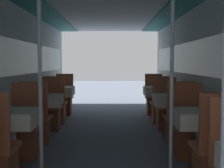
# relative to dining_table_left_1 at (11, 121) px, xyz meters

# --- Properties ---
(wall_left) EXTENTS (0.05, 9.73, 2.18)m
(wall_left) POSITION_rel_dining_table_left_1_xyz_m (-0.38, 1.06, 0.53)
(wall_left) COLOR silver
(wall_left) RESTS_ON ground_plane
(wall_right) EXTENTS (0.05, 9.73, 2.18)m
(wall_right) POSITION_rel_dining_table_left_1_xyz_m (2.58, 1.06, 0.53)
(wall_right) COLOR silver
(wall_right) RESTS_ON ground_plane
(dining_table_left_1) EXTENTS (0.60, 0.60, 0.72)m
(dining_table_left_1) POSITION_rel_dining_table_left_1_xyz_m (0.00, 0.00, 0.00)
(dining_table_left_1) COLOR #4C4C51
(dining_table_left_1) RESTS_ON ground_plane
(chair_left_far_1) EXTENTS (0.42, 0.42, 0.99)m
(chair_left_far_1) POSITION_rel_dining_table_left_1_xyz_m (0.00, 0.54, -0.30)
(chair_left_far_1) COLOR brown
(chair_left_far_1) RESTS_ON ground_plane
(support_pole_left_1) EXTENTS (0.04, 0.04, 2.18)m
(support_pole_left_1) POSITION_rel_dining_table_left_1_xyz_m (0.34, 0.00, 0.50)
(support_pole_left_1) COLOR silver
(support_pole_left_1) RESTS_ON ground_plane
(dining_table_left_2) EXTENTS (0.60, 0.60, 0.72)m
(dining_table_left_2) POSITION_rel_dining_table_left_1_xyz_m (0.00, 1.70, 0.00)
(dining_table_left_2) COLOR #4C4C51
(dining_table_left_2) RESTS_ON ground_plane
(chair_left_near_2) EXTENTS (0.42, 0.42, 0.99)m
(chair_left_near_2) POSITION_rel_dining_table_left_1_xyz_m (0.00, 1.17, -0.30)
(chair_left_near_2) COLOR brown
(chair_left_near_2) RESTS_ON ground_plane
(chair_left_far_2) EXTENTS (0.42, 0.42, 0.99)m
(chair_left_far_2) POSITION_rel_dining_table_left_1_xyz_m (0.00, 2.24, -0.30)
(chair_left_far_2) COLOR brown
(chair_left_far_2) RESTS_ON ground_plane
(dining_table_left_3) EXTENTS (0.60, 0.60, 0.72)m
(dining_table_left_3) POSITION_rel_dining_table_left_1_xyz_m (0.00, 3.41, 0.00)
(dining_table_left_3) COLOR #4C4C51
(dining_table_left_3) RESTS_ON ground_plane
(chair_left_near_3) EXTENTS (0.42, 0.42, 0.99)m
(chair_left_near_3) POSITION_rel_dining_table_left_1_xyz_m (0.00, 2.87, -0.30)
(chair_left_near_3) COLOR brown
(chair_left_near_3) RESTS_ON ground_plane
(chair_left_far_3) EXTENTS (0.42, 0.42, 0.99)m
(chair_left_far_3) POSITION_rel_dining_table_left_1_xyz_m (0.00, 3.94, -0.30)
(chair_left_far_3) COLOR brown
(chair_left_far_3) RESTS_ON ground_plane
(dining_table_right_1) EXTENTS (0.60, 0.60, 0.72)m
(dining_table_right_1) POSITION_rel_dining_table_left_1_xyz_m (2.20, 0.00, 0.00)
(dining_table_right_1) COLOR #4C4C51
(dining_table_right_1) RESTS_ON ground_plane
(chair_right_near_1) EXTENTS (0.42, 0.42, 0.99)m
(chair_right_near_1) POSITION_rel_dining_table_left_1_xyz_m (2.20, -0.54, -0.30)
(chair_right_near_1) COLOR brown
(chair_right_near_1) RESTS_ON ground_plane
(chair_right_far_1) EXTENTS (0.42, 0.42, 0.99)m
(chair_right_far_1) POSITION_rel_dining_table_left_1_xyz_m (2.20, 0.54, -0.30)
(chair_right_far_1) COLOR brown
(chair_right_far_1) RESTS_ON ground_plane
(support_pole_right_1) EXTENTS (0.04, 0.04, 2.18)m
(support_pole_right_1) POSITION_rel_dining_table_left_1_xyz_m (1.86, 0.00, 0.50)
(support_pole_right_1) COLOR silver
(support_pole_right_1) RESTS_ON ground_plane
(dining_table_right_2) EXTENTS (0.60, 0.60, 0.72)m
(dining_table_right_2) POSITION_rel_dining_table_left_1_xyz_m (2.20, 1.70, 0.00)
(dining_table_right_2) COLOR #4C4C51
(dining_table_right_2) RESTS_ON ground_plane
(chair_right_near_2) EXTENTS (0.42, 0.42, 0.99)m
(chair_right_near_2) POSITION_rel_dining_table_left_1_xyz_m (2.20, 1.17, -0.30)
(chair_right_near_2) COLOR brown
(chair_right_near_2) RESTS_ON ground_plane
(chair_right_far_2) EXTENTS (0.42, 0.42, 0.99)m
(chair_right_far_2) POSITION_rel_dining_table_left_1_xyz_m (2.20, 2.24, -0.30)
(chair_right_far_2) COLOR brown
(chair_right_far_2) RESTS_ON ground_plane
(dining_table_right_3) EXTENTS (0.60, 0.60, 0.72)m
(dining_table_right_3) POSITION_rel_dining_table_left_1_xyz_m (2.20, 3.41, 0.00)
(dining_table_right_3) COLOR #4C4C51
(dining_table_right_3) RESTS_ON ground_plane
(chair_right_near_3) EXTENTS (0.42, 0.42, 0.99)m
(chair_right_near_3) POSITION_rel_dining_table_left_1_xyz_m (2.20, 2.87, -0.30)
(chair_right_near_3) COLOR brown
(chair_right_near_3) RESTS_ON ground_plane
(chair_right_far_3) EXTENTS (0.42, 0.42, 0.99)m
(chair_right_far_3) POSITION_rel_dining_table_left_1_xyz_m (2.20, 3.94, -0.30)
(chair_right_far_3) COLOR brown
(chair_right_far_3) RESTS_ON ground_plane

